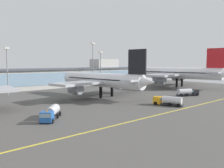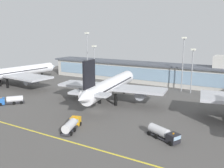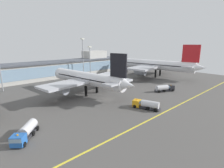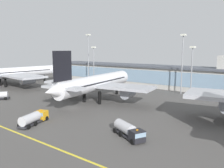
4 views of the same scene
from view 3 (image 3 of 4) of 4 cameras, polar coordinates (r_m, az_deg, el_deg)
The scene contains 10 objects.
ground_plane at distance 65.73m, azimuth -1.76°, elevation -5.07°, with size 180.00×180.00×0.00m, color #514F4C.
taxiway_centreline_stripe at distance 52.21m, azimuth 14.50°, elevation -10.63°, with size 144.00×0.50×0.01m, color yellow.
terminal_building at distance 110.97m, azimuth -19.51°, elevation 4.86°, with size 123.31×14.00×15.46m.
airliner_near_right at distance 72.29m, azimuth -8.51°, elevation 1.80°, with size 41.31×47.63×17.60m.
airliner_far_right at distance 112.84m, azimuth 13.64°, elevation 6.30°, with size 45.78×61.44×20.25m.
fuel_tanker_truck at distance 79.25m, azimuth 17.49°, elevation -1.30°, with size 9.22×6.06×2.90m.
baggage_tug_near at distance 44.13m, azimuth -27.30°, elevation -14.32°, with size 7.75×8.43×2.90m.
service_truck_far at distance 57.06m, azimuth 11.16°, elevation -6.69°, with size 5.34×9.35×2.90m.
apron_light_mast_west at distance 106.75m, azimuth -9.82°, elevation 10.51°, with size 1.80×1.80×23.88m.
apron_light_mast_far_east at distance 108.29m, azimuth -7.47°, elevation 9.23°, with size 1.80×1.80×19.16m.
Camera 3 is at (-40.55, -47.24, 21.08)m, focal length 27.11 mm.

